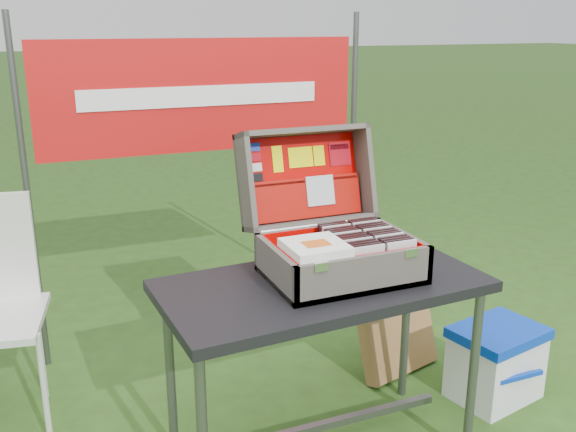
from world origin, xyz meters
name	(u,v)px	position (x,y,z in m)	size (l,w,h in m)	color
table	(321,370)	(0.12, -0.05, 0.37)	(1.18, 0.59, 0.74)	black
table_top	(322,286)	(0.12, -0.05, 0.72)	(1.18, 0.59, 0.04)	black
table_leg_fr	(473,377)	(0.65, -0.29, 0.35)	(0.04, 0.04, 0.70)	#59595B
table_leg_bl	(170,373)	(-0.41, 0.18, 0.35)	(0.04, 0.04, 0.70)	#59595B
table_leg_br	(406,325)	(0.65, 0.18, 0.35)	(0.04, 0.04, 0.70)	#59595B
table_brace	(320,426)	(0.12, -0.05, 0.12)	(1.03, 0.03, 0.03)	#59595B
suitcase	(335,208)	(0.20, 0.01, 0.99)	(0.54, 0.55, 0.50)	#5D5851
suitcase_base_bottom	(341,274)	(0.20, -0.05, 0.75)	(0.54, 0.39, 0.02)	#5D5851
suitcase_base_wall_front	(365,276)	(0.20, -0.23, 0.81)	(0.54, 0.02, 0.15)	#5D5851
suitcase_base_wall_back	(320,243)	(0.20, 0.14, 0.81)	(0.54, 0.02, 0.15)	#5D5851
suitcase_base_wall_left	(276,268)	(-0.06, -0.05, 0.81)	(0.02, 0.39, 0.15)	#5D5851
suitcase_base_wall_right	(401,249)	(0.46, -0.05, 0.81)	(0.02, 0.39, 0.15)	#5D5851
suitcase_liner_floor	(341,271)	(0.20, -0.05, 0.76)	(0.50, 0.34, 0.01)	#C90605
suitcase_latch_left	(321,267)	(0.02, -0.24, 0.87)	(0.05, 0.01, 0.03)	silver
suitcase_latch_right	(411,253)	(0.37, -0.24, 0.87)	(0.05, 0.01, 0.03)	silver
suitcase_hinge	(319,225)	(0.20, 0.15, 0.88)	(0.02, 0.02, 0.49)	silver
suitcase_lid_back	(301,177)	(0.20, 0.33, 1.04)	(0.54, 0.39, 0.02)	#5D5851
suitcase_lid_rim_far	(302,131)	(0.20, 0.32, 1.23)	(0.54, 0.02, 0.15)	#5D5851
suitcase_lid_rim_near	(311,222)	(0.20, 0.22, 0.88)	(0.54, 0.02, 0.15)	#5D5851
suitcase_lid_rim_left	(245,183)	(-0.06, 0.27, 1.05)	(0.02, 0.39, 0.15)	#5D5851
suitcase_lid_rim_right	(364,171)	(0.46, 0.27, 1.05)	(0.02, 0.39, 0.15)	#5D5851
suitcase_lid_liner	(302,177)	(0.20, 0.32, 1.04)	(0.49, 0.34, 0.01)	#C90605
suitcase_liner_wall_front	(363,271)	(0.20, -0.21, 0.82)	(0.50, 0.01, 0.12)	#C90605
suitcase_liner_wall_back	(321,242)	(0.20, 0.12, 0.82)	(0.50, 0.01, 0.12)	#C90605
suitcase_liner_wall_left	(279,265)	(-0.05, -0.05, 0.82)	(0.01, 0.34, 0.12)	#C90605
suitcase_liner_wall_right	(398,247)	(0.44, -0.05, 0.82)	(0.01, 0.34, 0.12)	#C90605
suitcase_lid_pocket	(306,199)	(0.20, 0.27, 0.96)	(0.48, 0.15, 0.03)	#A10D05
suitcase_pocket_edge	(305,180)	(0.20, 0.29, 1.03)	(0.47, 0.02, 0.02)	#A10D05
suitcase_pocket_cd	(320,191)	(0.25, 0.26, 0.99)	(0.12, 0.12, 0.01)	silver
lid_sticker_cc_a	(253,147)	(0.00, 0.34, 1.17)	(0.05, 0.03, 0.00)	#1933B2
lid_sticker_cc_b	(254,157)	(0.00, 0.33, 1.14)	(0.05, 0.03, 0.00)	#AD0614
lid_sticker_cc_c	(255,167)	(0.00, 0.32, 1.10)	(0.05, 0.03, 0.00)	white
lid_sticker_cc_d	(257,177)	(0.00, 0.31, 1.06)	(0.05, 0.03, 0.00)	black
lid_card_neon_tall	(278,159)	(0.09, 0.33, 1.12)	(0.04, 0.11, 0.00)	#F3F401
lid_card_neon_main	(301,157)	(0.20, 0.33, 1.12)	(0.11, 0.08, 0.00)	#F3F401
lid_card_neon_small	(319,156)	(0.28, 0.33, 1.12)	(0.05, 0.08, 0.00)	#F3F401
lid_sticker_band	(340,154)	(0.38, 0.33, 1.12)	(0.10, 0.10, 0.00)	#AD0614
lid_sticker_band_bar	(339,147)	(0.38, 0.34, 1.15)	(0.09, 0.02, 0.00)	black
cd_left_0	(369,265)	(0.23, -0.19, 0.84)	(0.12, 0.01, 0.14)	silver
cd_left_1	(366,262)	(0.23, -0.17, 0.84)	(0.12, 0.01, 0.14)	black
cd_left_2	(363,260)	(0.23, -0.15, 0.84)	(0.12, 0.01, 0.14)	black
cd_left_3	(360,259)	(0.23, -0.13, 0.84)	(0.12, 0.01, 0.14)	black
cd_left_4	(357,257)	(0.23, -0.11, 0.84)	(0.12, 0.01, 0.14)	silver
cd_left_5	(355,255)	(0.23, -0.09, 0.84)	(0.12, 0.01, 0.14)	black
cd_left_6	(352,253)	(0.23, -0.06, 0.84)	(0.12, 0.01, 0.14)	black
cd_left_7	(349,251)	(0.23, -0.04, 0.84)	(0.12, 0.01, 0.14)	black
cd_left_8	(346,249)	(0.23, -0.02, 0.84)	(0.12, 0.01, 0.14)	silver
cd_left_9	(344,247)	(0.23, 0.00, 0.84)	(0.12, 0.01, 0.14)	black
cd_left_10	(341,246)	(0.23, 0.02, 0.84)	(0.12, 0.01, 0.14)	black
cd_left_11	(339,244)	(0.23, 0.04, 0.84)	(0.12, 0.01, 0.14)	black
cd_left_12	(336,242)	(0.23, 0.06, 0.84)	(0.12, 0.01, 0.14)	silver
cd_left_13	(334,241)	(0.23, 0.08, 0.84)	(0.12, 0.01, 0.14)	black
cd_left_14	(331,239)	(0.23, 0.11, 0.84)	(0.12, 0.01, 0.14)	black
cd_right_0	(401,259)	(0.36, -0.19, 0.84)	(0.12, 0.01, 0.14)	silver
cd_right_1	(398,257)	(0.36, -0.17, 0.84)	(0.12, 0.01, 0.14)	black
cd_right_2	(395,256)	(0.36, -0.15, 0.84)	(0.12, 0.01, 0.14)	black
cd_right_3	(392,254)	(0.36, -0.13, 0.84)	(0.12, 0.01, 0.14)	black
cd_right_4	(389,252)	(0.36, -0.11, 0.84)	(0.12, 0.01, 0.14)	silver
cd_right_5	(386,250)	(0.36, -0.09, 0.84)	(0.12, 0.01, 0.14)	black
cd_right_6	(383,248)	(0.36, -0.06, 0.84)	(0.12, 0.01, 0.14)	black
cd_right_7	(380,247)	(0.36, -0.04, 0.84)	(0.12, 0.01, 0.14)	black
cd_right_8	(377,245)	(0.36, -0.02, 0.84)	(0.12, 0.01, 0.14)	silver
cd_right_9	(374,243)	(0.36, 0.00, 0.84)	(0.12, 0.01, 0.14)	black
cd_right_10	(371,241)	(0.36, 0.02, 0.84)	(0.12, 0.01, 0.14)	black
cd_right_11	(369,240)	(0.36, 0.04, 0.84)	(0.12, 0.01, 0.14)	black
cd_right_12	(366,238)	(0.36, 0.06, 0.84)	(0.12, 0.01, 0.14)	silver
cd_right_13	(363,237)	(0.36, 0.08, 0.84)	(0.12, 0.01, 0.14)	black
cd_right_14	(361,235)	(0.36, 0.11, 0.84)	(0.12, 0.01, 0.14)	black
songbook_0	(315,250)	(0.06, -0.12, 0.89)	(0.20, 0.20, 0.01)	white
songbook_1	(315,249)	(0.06, -0.12, 0.89)	(0.20, 0.20, 0.01)	white
songbook_2	(315,248)	(0.06, -0.12, 0.90)	(0.20, 0.20, 0.01)	white
songbook_3	(315,246)	(0.06, -0.12, 0.90)	(0.20, 0.20, 0.01)	white
songbook_4	(315,245)	(0.06, -0.12, 0.91)	(0.20, 0.20, 0.01)	white
songbook_5	(315,244)	(0.06, -0.12, 0.91)	(0.20, 0.20, 0.01)	white
songbook_graphic	(316,243)	(0.06, -0.13, 0.92)	(0.09, 0.07, 0.00)	#D85919
cooler	(496,363)	(1.02, 0.00, 0.17)	(0.39, 0.30, 0.34)	white
cooler_body	(495,367)	(1.02, 0.00, 0.15)	(0.37, 0.28, 0.30)	white
cooler_lid	(499,333)	(1.02, 0.00, 0.32)	(0.39, 0.30, 0.05)	#0836BB
cooler_handle	(521,377)	(1.02, -0.15, 0.19)	(0.23, 0.02, 0.02)	#0836BB
chair_leg_fr	(44,390)	(-0.87, 0.41, 0.25)	(0.02, 0.02, 0.50)	silver
chair_leg_br	(40,348)	(-0.87, 0.79, 0.25)	(0.02, 0.02, 0.50)	silver
chair_upright_right	(28,245)	(-0.87, 0.81, 0.73)	(0.02, 0.02, 0.46)	silver
cardboard_box	(396,327)	(0.73, 0.39, 0.23)	(0.43, 0.07, 0.46)	olive
banner_post_left	(28,201)	(-0.85, 1.10, 0.85)	(0.03, 0.03, 1.70)	#59595B
banner_post_right	(352,170)	(0.85, 1.10, 0.85)	(0.03, 0.03, 1.70)	#59595B
banner	(203,96)	(0.00, 1.09, 1.30)	(1.60, 0.01, 0.55)	#B01010
banner_text	(203,96)	(0.00, 1.08, 1.30)	(1.20, 0.00, 0.10)	white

